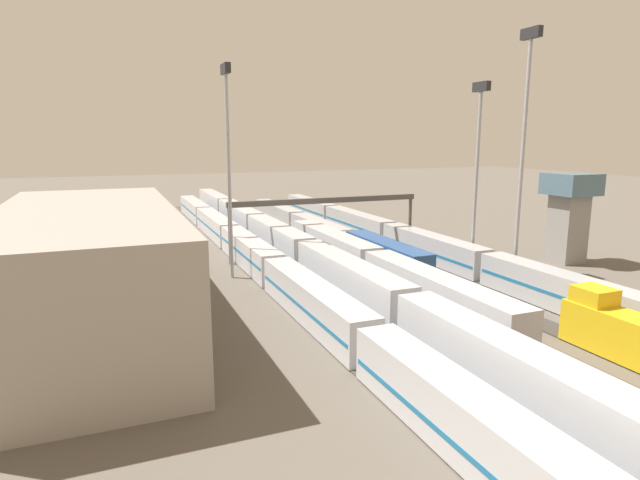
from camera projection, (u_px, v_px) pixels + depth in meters
name	position (u px, v px, depth m)	size (l,w,h in m)	color
ground_plane	(331.00, 258.00, 77.77)	(400.00, 400.00, 0.00)	#60594F
track_bed_0	(405.00, 251.00, 82.36)	(140.00, 2.80, 0.12)	#3D3833
track_bed_1	(376.00, 254.00, 80.52)	(140.00, 2.80, 0.12)	#3D3833
track_bed_2	(347.00, 256.00, 78.68)	(140.00, 2.80, 0.12)	#4C443D
track_bed_3	(316.00, 259.00, 76.84)	(140.00, 2.80, 0.12)	#4C443D
track_bed_4	(283.00, 262.00, 75.00)	(140.00, 2.80, 0.12)	#4C443D
track_bed_5	(249.00, 265.00, 73.16)	(140.00, 2.80, 0.12)	#4C443D
train_on_track_2	(318.00, 231.00, 88.69)	(66.40, 3.00, 4.40)	#285193
train_on_track_4	(278.00, 242.00, 76.74)	(119.80, 3.00, 5.00)	silver
train_on_track_0	(423.00, 245.00, 77.31)	(114.80, 3.06, 4.40)	maroon
train_on_track_1	(620.00, 331.00, 42.29)	(10.00, 3.00, 5.00)	gold
train_on_track_3	(374.00, 271.00, 59.80)	(47.20, 3.06, 5.00)	silver
train_on_track_5	(249.00, 252.00, 72.50)	(119.80, 3.06, 3.80)	silver
light_mast_0	(478.00, 151.00, 67.81)	(2.80, 0.70, 24.50)	#9EA0A5
light_mast_1	(228.00, 144.00, 63.77)	(2.80, 0.70, 26.18)	#9EA0A5
light_mast_2	(525.00, 128.00, 60.67)	(2.80, 0.70, 29.66)	#9EA0A5
signal_gantry	(326.00, 206.00, 78.23)	(0.70, 30.00, 8.80)	#4C4742
maintenance_shed	(90.00, 270.00, 47.78)	(38.18, 15.00, 11.32)	#9E9389
control_tower	(569.00, 211.00, 74.13)	(6.00, 6.00, 12.69)	gray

